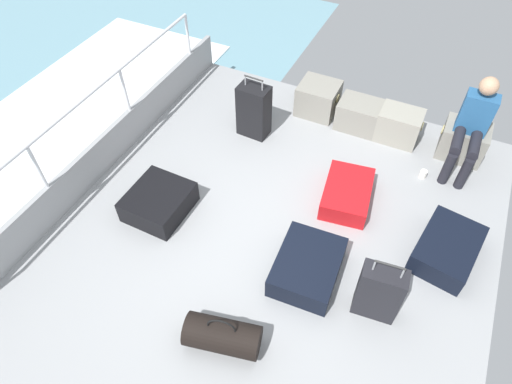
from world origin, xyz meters
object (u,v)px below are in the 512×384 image
Objects in this scene: suitcase_0 at (254,111)px; suitcase_1 at (379,292)px; suitcase_4 at (447,249)px; duffel_bag at (223,336)px; cargo_crate_1 at (359,115)px; passenger_seated at (473,125)px; cargo_crate_0 at (318,98)px; suitcase_2 at (347,194)px; cargo_crate_3 at (463,141)px; cargo_crate_2 at (399,125)px; suitcase_5 at (307,267)px; paper_cup at (423,174)px; suitcase_6 at (159,202)px.

suitcase_0 is 2.71m from suitcase_1.
duffel_bag reaches higher than suitcase_4.
suitcase_4 is at bearing -48.70° from cargo_crate_1.
cargo_crate_1 is at bearing 172.61° from passenger_seated.
cargo_crate_0 reaches higher than suitcase_2.
cargo_crate_3 is (1.85, -0.05, 0.00)m from cargo_crate_0.
suitcase_4 is at bearing 48.14° from duffel_bag.
suitcase_2 is at bearing -100.98° from cargo_crate_2.
cargo_crate_1 is 0.51× the size of passenger_seated.
suitcase_1 is at bearing -8.03° from suitcase_5.
cargo_crate_2 is at bearing -1.46° from cargo_crate_1.
cargo_crate_0 is at bearing 173.42° from cargo_crate_1.
cargo_crate_2 is at bearing 119.16° from suitcase_4.
suitcase_0 reaches higher than paper_cup.
paper_cup is at bearing -118.07° from cargo_crate_3.
cargo_crate_1 is at bearing 149.75° from paper_cup.
suitcase_0 is 0.97× the size of suitcase_4.
paper_cup is (1.54, -0.63, -0.16)m from cargo_crate_0.
duffel_bag is at bearing -101.92° from cargo_crate_2.
suitcase_5 is at bearing -92.71° from suitcase_2.
suitcase_0 is at bearing -127.38° from cargo_crate_0.
cargo_crate_0 is 2.56m from suitcase_4.
passenger_seated is 1.47× the size of suitcase_1.
cargo_crate_3 is 0.69× the size of suitcase_5.
cargo_crate_2 is 0.66× the size of suitcase_0.
suitcase_2 is at bearing 29.37° from suitcase_6.
suitcase_1 is 1.13× the size of suitcase_6.
cargo_crate_2 is at bearing 98.92° from suitcase_1.
cargo_crate_2 is 0.99× the size of cargo_crate_3.
suitcase_5 reaches higher than suitcase_4.
cargo_crate_1 is 1.35m from passenger_seated.
cargo_crate_0 is at bearing 157.87° from paper_cup.
duffel_bag reaches higher than cargo_crate_3.
cargo_crate_3 is at bearing 1.00° from cargo_crate_1.
suitcase_2 is (1.42, -0.60, -0.23)m from suitcase_0.
cargo_crate_0 reaches higher than cargo_crate_2.
cargo_crate_2 is 0.78× the size of duffel_bag.
suitcase_2 is at bearing -133.78° from paper_cup.
cargo_crate_1 is 0.51m from cargo_crate_2.
cargo_crate_1 is at bearing 95.16° from suitcase_5.
suitcase_1 is 1.91m from paper_cup.
cargo_crate_1 is 0.67× the size of suitcase_4.
cargo_crate_0 is 0.71× the size of suitcase_1.
duffel_bag reaches higher than suitcase_2.
suitcase_0 is (-1.67, -0.67, 0.14)m from cargo_crate_2.
suitcase_6 is (-1.52, -2.29, -0.05)m from cargo_crate_1.
suitcase_6 reaches higher than suitcase_2.
duffel_bag is at bearing -131.86° from suitcase_4.
suitcase_1 is 0.96× the size of suitcase_2.
suitcase_0 reaches higher than cargo_crate_0.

